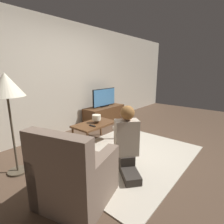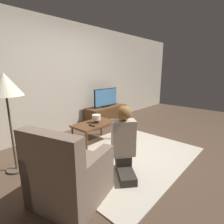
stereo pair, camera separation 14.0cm
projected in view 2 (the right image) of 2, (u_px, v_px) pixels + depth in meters
The scene contains 11 objects.
ground_plane at pixel (125, 156), 3.13m from camera, with size 10.00×10.00×0.00m, color brown.
wall_back at pixel (61, 78), 4.08m from camera, with size 10.00×0.06×2.60m.
rug at pixel (125, 155), 3.13m from camera, with size 2.43×1.94×0.02m.
tv_stand at pixel (106, 115), 4.96m from camera, with size 1.23×0.49×0.49m.
tv at pixel (106, 98), 4.85m from camera, with size 0.86×0.08×0.50m.
coffee_table at pixel (94, 125), 3.62m from camera, with size 0.89×0.51×0.42m.
floor_lamp at pixel (5, 88), 2.39m from camera, with size 0.47×0.47×1.47m.
armchair at pixel (69, 176), 2.01m from camera, with size 0.92×0.92×0.92m.
person_kneeling at pixel (124, 140), 2.53m from camera, with size 0.73×0.80×1.00m.
table_lamp at pixel (96, 118), 3.62m from camera, with size 0.18×0.18×0.17m.
remote at pixel (92, 126), 3.42m from camera, with size 0.04×0.15×0.02m.
Camera 2 is at (-2.29, -1.73, 1.50)m, focal length 28.00 mm.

